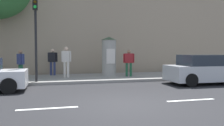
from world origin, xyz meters
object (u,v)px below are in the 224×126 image
object	(u,v)px
pedestrian_in_red_top	(53,59)
pedestrian_in_dark_shirt	(129,61)
traffic_light	(35,24)
poster_column	(109,56)
pedestrian_tallest	(66,59)
pedestrian_near_pole	(21,62)
parked_car_red	(208,70)

from	to	relation	value
pedestrian_in_red_top	pedestrian_in_dark_shirt	distance (m)	4.79
traffic_light	pedestrian_in_dark_shirt	bearing A→B (deg)	14.30
traffic_light	poster_column	world-z (taller)	traffic_light
poster_column	pedestrian_in_dark_shirt	bearing A→B (deg)	-35.45
pedestrian_in_dark_shirt	pedestrian_tallest	world-z (taller)	pedestrian_tallest
pedestrian_near_pole	pedestrian_in_red_top	bearing A→B (deg)	43.89
poster_column	pedestrian_tallest	bearing A→B (deg)	-171.14
traffic_light	pedestrian_in_red_top	xyz separation A→B (m)	(0.86, 3.16, -1.89)
pedestrian_tallest	pedestrian_near_pole	distance (m)	2.49
traffic_light	pedestrian_in_red_top	bearing A→B (deg)	74.86
pedestrian_in_dark_shirt	pedestrian_near_pole	bearing A→B (deg)	178.66
poster_column	parked_car_red	xyz separation A→B (m)	(4.30, -3.83, -0.65)
parked_car_red	pedestrian_tallest	bearing A→B (deg)	153.79
pedestrian_in_red_top	pedestrian_tallest	bearing A→B (deg)	-63.36
pedestrian_in_red_top	pedestrian_tallest	xyz separation A→B (m)	(0.74, -1.48, 0.07)
traffic_light	pedestrian_in_dark_shirt	xyz separation A→B (m)	(5.29, 1.35, -1.94)
traffic_light	pedestrian_in_dark_shirt	distance (m)	5.79
pedestrian_in_dark_shirt	pedestrian_tallest	xyz separation A→B (m)	(-3.69, 0.33, 0.12)
pedestrian_in_red_top	pedestrian_near_pole	xyz separation A→B (m)	(-1.74, -1.67, -0.06)
pedestrian_near_pole	pedestrian_in_dark_shirt	bearing A→B (deg)	-1.34
traffic_light	pedestrian_in_red_top	size ratio (longest dim) A/B	2.57
pedestrian_near_pole	traffic_light	bearing A→B (deg)	-59.47
traffic_light	poster_column	distance (m)	5.02
pedestrian_tallest	pedestrian_near_pole	xyz separation A→B (m)	(-2.48, -0.19, -0.13)
pedestrian_in_red_top	pedestrian_tallest	world-z (taller)	pedestrian_tallest
pedestrian_near_pole	parked_car_red	size ratio (longest dim) A/B	0.37
parked_car_red	pedestrian_in_dark_shirt	bearing A→B (deg)	136.50
poster_column	pedestrian_in_dark_shirt	xyz separation A→B (m)	(1.05, -0.75, -0.27)
poster_column	parked_car_red	size ratio (longest dim) A/B	0.56
poster_column	pedestrian_in_dark_shirt	distance (m)	1.32
poster_column	pedestrian_near_pole	distance (m)	5.17
poster_column	pedestrian_in_dark_shirt	world-z (taller)	poster_column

